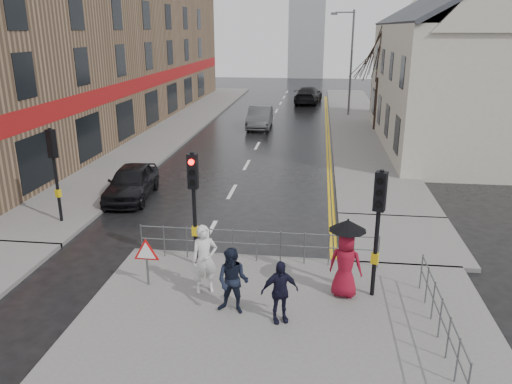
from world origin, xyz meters
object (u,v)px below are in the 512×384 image
(pedestrian_b, at_px, (233,281))
(pedestrian_d, at_px, (280,291))
(car_parked, at_px, (131,182))
(car_mid, at_px, (260,117))
(pedestrian_a, at_px, (205,259))
(pedestrian_with_umbrella, at_px, (346,256))

(pedestrian_b, height_order, pedestrian_d, pedestrian_b)
(pedestrian_d, height_order, car_parked, pedestrian_d)
(pedestrian_b, xyz_separation_m, car_mid, (-2.25, 24.50, -0.23))
(pedestrian_a, height_order, car_mid, pedestrian_a)
(car_parked, bearing_deg, pedestrian_b, -60.79)
(pedestrian_a, height_order, pedestrian_with_umbrella, pedestrian_with_umbrella)
(pedestrian_with_umbrella, bearing_deg, pedestrian_d, -138.33)
(pedestrian_a, bearing_deg, pedestrian_d, -50.81)
(pedestrian_with_umbrella, bearing_deg, car_mid, 102.06)
(pedestrian_b, distance_m, pedestrian_with_umbrella, 2.98)
(pedestrian_with_umbrella, relative_size, car_parked, 0.51)
(pedestrian_d, bearing_deg, pedestrian_a, 129.93)
(pedestrian_with_umbrella, height_order, pedestrian_d, pedestrian_with_umbrella)
(pedestrian_b, bearing_deg, pedestrian_with_umbrella, 31.76)
(pedestrian_with_umbrella, relative_size, car_mid, 0.47)
(pedestrian_a, relative_size, pedestrian_d, 1.19)
(car_mid, bearing_deg, car_parked, -103.40)
(pedestrian_b, distance_m, car_mid, 24.60)
(pedestrian_d, bearing_deg, car_parked, 107.85)
(pedestrian_d, bearing_deg, pedestrian_b, 147.20)
(pedestrian_d, bearing_deg, pedestrian_with_umbrella, 21.06)
(pedestrian_a, distance_m, pedestrian_with_umbrella, 3.65)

